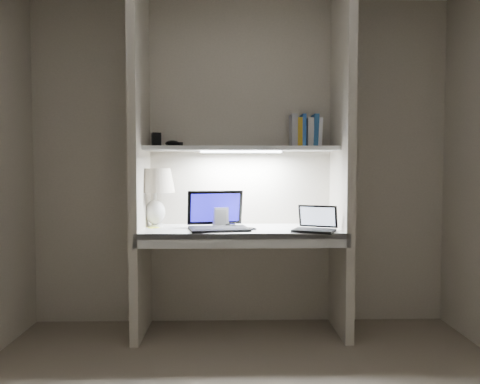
{
  "coord_description": "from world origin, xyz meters",
  "views": [
    {
      "loc": [
        -0.09,
        -2.15,
        1.21
      ],
      "look_at": [
        -0.01,
        1.05,
        1.04
      ],
      "focal_mm": 35.0,
      "sensor_mm": 36.0,
      "label": 1
    }
  ],
  "objects_px": {
    "table_lamp": "(155,187)",
    "laptop_main": "(217,221)",
    "laptop_netbook": "(315,225)",
    "speaker": "(221,217)",
    "book_row": "(305,132)"
  },
  "relations": [
    {
      "from": "speaker",
      "to": "laptop_main",
      "type": "bearing_deg",
      "value": -118.04
    },
    {
      "from": "laptop_netbook",
      "to": "laptop_main",
      "type": "bearing_deg",
      "value": -167.43
    },
    {
      "from": "table_lamp",
      "to": "speaker",
      "type": "xyz_separation_m",
      "value": [
        0.49,
        -0.04,
        -0.22
      ]
    },
    {
      "from": "table_lamp",
      "to": "laptop_main",
      "type": "xyz_separation_m",
      "value": [
        0.47,
        -0.15,
        -0.23
      ]
    },
    {
      "from": "laptop_main",
      "to": "laptop_netbook",
      "type": "xyz_separation_m",
      "value": [
        0.68,
        -0.13,
        -0.02
      ]
    },
    {
      "from": "table_lamp",
      "to": "laptop_netbook",
      "type": "distance_m",
      "value": 1.21
    },
    {
      "from": "table_lamp",
      "to": "speaker",
      "type": "relative_size",
      "value": 2.96
    },
    {
      "from": "laptop_main",
      "to": "laptop_netbook",
      "type": "bearing_deg",
      "value": -21.45
    },
    {
      "from": "table_lamp",
      "to": "speaker",
      "type": "height_order",
      "value": "table_lamp"
    },
    {
      "from": "laptop_main",
      "to": "book_row",
      "type": "bearing_deg",
      "value": 6.3
    },
    {
      "from": "table_lamp",
      "to": "laptop_main",
      "type": "distance_m",
      "value": 0.54
    },
    {
      "from": "laptop_netbook",
      "to": "book_row",
      "type": "distance_m",
      "value": 0.75
    },
    {
      "from": "laptop_netbook",
      "to": "speaker",
      "type": "bearing_deg",
      "value": -176.65
    },
    {
      "from": "table_lamp",
      "to": "speaker",
      "type": "distance_m",
      "value": 0.54
    },
    {
      "from": "table_lamp",
      "to": "laptop_netbook",
      "type": "relative_size",
      "value": 1.25
    }
  ]
}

